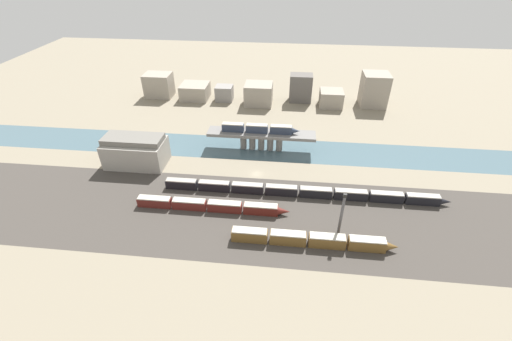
# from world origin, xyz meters

# --- Properties ---
(ground_plane) EXTENTS (400.00, 400.00, 0.00)m
(ground_plane) POSITION_xyz_m (0.00, 0.00, 0.00)
(ground_plane) COLOR gray
(railbed_yard) EXTENTS (280.00, 42.00, 0.01)m
(railbed_yard) POSITION_xyz_m (0.00, -24.00, 0.00)
(railbed_yard) COLOR #423D38
(railbed_yard) RESTS_ON ground
(river_water) EXTENTS (320.00, 19.33, 0.01)m
(river_water) POSITION_xyz_m (0.00, 19.13, 0.00)
(river_water) COLOR #47606B
(river_water) RESTS_ON ground
(bridge) EXTENTS (45.59, 7.84, 8.13)m
(bridge) POSITION_xyz_m (0.00, 19.13, 6.07)
(bridge) COLOR slate
(bridge) RESTS_ON ground
(train_on_bridge) EXTENTS (32.63, 2.78, 3.56)m
(train_on_bridge) POSITION_xyz_m (-0.78, 19.13, 9.87)
(train_on_bridge) COLOR #2D384C
(train_on_bridge) RESTS_ON bridge
(train_yard_near) EXTENTS (49.18, 3.10, 3.99)m
(train_yard_near) POSITION_xyz_m (20.10, -35.05, 1.96)
(train_yard_near) COLOR brown
(train_yard_near) RESTS_ON ground
(train_yard_mid) EXTENTS (51.76, 2.86, 3.54)m
(train_yard_mid) POSITION_xyz_m (-13.02, -22.59, 1.73)
(train_yard_mid) COLOR #5B1E19
(train_yard_mid) RESTS_ON ground
(train_yard_far) EXTENTS (100.23, 2.67, 3.63)m
(train_yard_far) POSITION_xyz_m (17.38, -11.76, 1.78)
(train_yard_far) COLOR black
(train_yard_far) RESTS_ON ground
(warehouse_building) EXTENTS (23.49, 13.51, 12.30)m
(warehouse_building) POSITION_xyz_m (-48.73, 2.48, 5.85)
(warehouse_building) COLOR #9E998E
(warehouse_building) RESTS_ON ground
(signal_tower) EXTENTS (1.00, 0.86, 15.45)m
(signal_tower) POSITION_xyz_m (28.56, -29.40, 7.69)
(signal_tower) COLOR #4C4C51
(signal_tower) RESTS_ON ground
(city_block_far_left) EXTENTS (14.84, 11.47, 13.00)m
(city_block_far_left) POSITION_xyz_m (-63.69, 72.88, 6.50)
(city_block_far_left) COLOR gray
(city_block_far_left) RESTS_ON ground
(city_block_left) EXTENTS (15.17, 14.08, 8.16)m
(city_block_left) POSITION_xyz_m (-42.59, 72.00, 4.08)
(city_block_left) COLOR gray
(city_block_left) RESTS_ON ground
(city_block_center) EXTENTS (9.34, 8.18, 8.21)m
(city_block_center) POSITION_xyz_m (-25.56, 70.76, 4.11)
(city_block_center) COLOR gray
(city_block_center) RESTS_ON ground
(city_block_right) EXTENTS (14.75, 13.08, 11.31)m
(city_block_right) POSITION_xyz_m (-5.99, 67.58, 5.65)
(city_block_right) COLOR gray
(city_block_right) RESTS_ON ground
(city_block_far_right) EXTENTS (12.18, 8.40, 14.97)m
(city_block_far_right) POSITION_xyz_m (16.66, 74.27, 7.48)
(city_block_far_right) COLOR #605B56
(city_block_far_right) RESTS_ON ground
(city_block_tall) EXTENTS (12.19, 11.78, 8.51)m
(city_block_tall) POSITION_xyz_m (33.27, 69.30, 4.25)
(city_block_tall) COLOR gray
(city_block_tall) RESTS_ON ground
(city_block_low) EXTENTS (13.60, 13.22, 17.45)m
(city_block_low) POSITION_xyz_m (55.71, 72.58, 8.72)
(city_block_low) COLOR gray
(city_block_low) RESTS_ON ground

